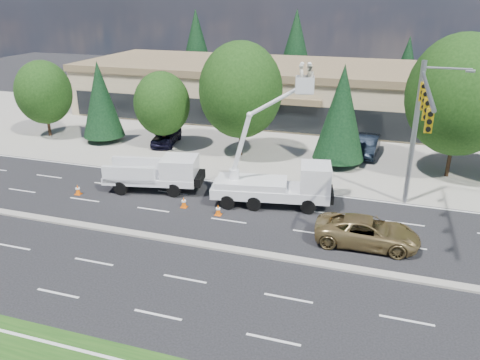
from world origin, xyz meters
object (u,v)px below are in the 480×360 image
(utility_pickup, at_px, (158,177))
(minivan, at_px, (367,232))
(bucket_truck, at_px, (281,177))
(signal_mast, at_px, (419,119))

(utility_pickup, height_order, minivan, utility_pickup)
(minivan, bearing_deg, bucket_truck, 56.30)
(signal_mast, xyz_separation_m, bucket_truck, (-7.61, -0.73, -4.13))
(utility_pickup, bearing_deg, signal_mast, -8.70)
(bucket_truck, bearing_deg, signal_mast, -4.68)
(bucket_truck, relative_size, minivan, 1.63)
(utility_pickup, relative_size, bucket_truck, 0.73)
(bucket_truck, bearing_deg, utility_pickup, 170.70)
(bucket_truck, distance_m, minivan, 6.66)
(minivan, bearing_deg, utility_pickup, 75.15)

